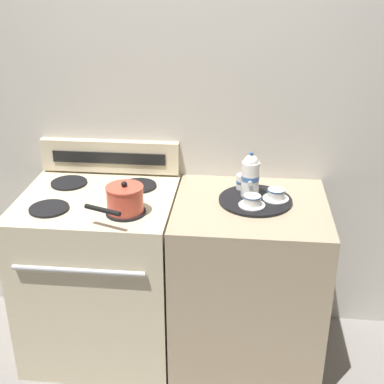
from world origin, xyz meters
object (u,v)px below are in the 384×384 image
(saucepan, at_px, (125,199))
(creamer_jug, at_px, (242,182))
(teacup_left, at_px, (276,194))
(stove, at_px, (102,274))
(serving_tray, at_px, (255,200))
(teacup_right, at_px, (252,201))
(teapot, at_px, (250,175))

(saucepan, height_order, creamer_jug, saucepan)
(teacup_left, bearing_deg, stove, -177.13)
(stove, bearing_deg, serving_tray, 2.57)
(serving_tray, height_order, creamer_jug, creamer_jug)
(serving_tray, height_order, teacup_right, teacup_right)
(serving_tray, distance_m, creamer_jug, 0.14)
(saucepan, height_order, teacup_left, saucepan)
(creamer_jug, bearing_deg, saucepan, -150.02)
(serving_tray, xyz_separation_m, teacup_right, (-0.02, -0.08, 0.03))
(stove, distance_m, teacup_right, 0.91)
(teacup_left, distance_m, teacup_right, 0.14)
(teacup_right, bearing_deg, serving_tray, 77.21)
(teacup_left, bearing_deg, serving_tray, -174.71)
(stove, bearing_deg, saucepan, -40.46)
(teacup_right, relative_size, creamer_jug, 1.66)
(stove, height_order, serving_tray, serving_tray)
(stove, bearing_deg, teapot, 5.55)
(serving_tray, bearing_deg, teacup_right, -102.79)
(serving_tray, xyz_separation_m, teacup_left, (0.10, 0.01, 0.03))
(saucepan, relative_size, teapot, 1.27)
(teacup_left, bearing_deg, saucepan, -164.05)
(stove, xyz_separation_m, teacup_right, (0.77, -0.04, 0.49))
(teapot, bearing_deg, serving_tray, -52.78)
(saucepan, bearing_deg, teapot, 21.80)
(teapot, distance_m, teacup_right, 0.14)
(saucepan, relative_size, creamer_jug, 3.82)
(teacup_left, relative_size, teacup_right, 1.00)
(stove, distance_m, creamer_jug, 0.89)
(saucepan, xyz_separation_m, creamer_jug, (0.53, 0.31, -0.02))
(teacup_right, bearing_deg, teapot, 95.93)
(serving_tray, bearing_deg, stove, -177.43)
(saucepan, distance_m, teacup_right, 0.60)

